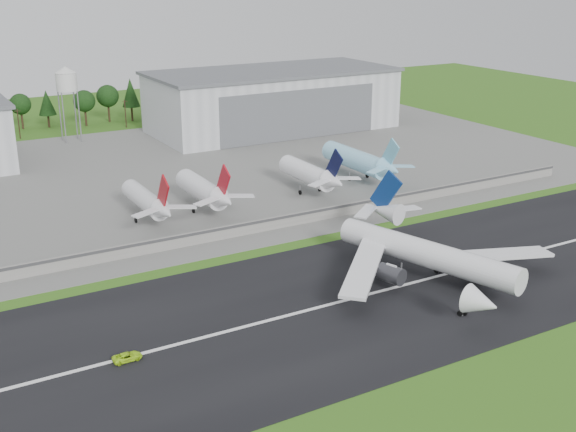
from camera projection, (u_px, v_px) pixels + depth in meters
ground at (344, 329)px, 137.29m from camera, size 600.00×600.00×0.00m
runway at (316, 308)px, 145.48m from camera, size 320.00×60.00×0.10m
runway_centerline at (316, 308)px, 145.46m from camera, size 220.00×1.00×0.02m
apron at (138, 178)px, 235.69m from camera, size 320.00×150.00×0.10m
blast_fence at (221, 233)px, 181.80m from camera, size 240.00×0.61×3.50m
hangar_east at (273, 100)px, 303.77m from camera, size 102.00×47.00×25.20m
water_tower at (66, 79)px, 278.69m from camera, size 8.40×8.40×29.40m
utility_poles at (75, 133)px, 301.32m from camera, size 230.00×3.00×12.00m
treeline at (66, 126)px, 313.62m from camera, size 320.00×16.00×22.00m
main_airliner at (427, 260)px, 156.89m from camera, size 54.89×58.15×18.17m
ground_vehicle at (127, 357)px, 125.81m from camera, size 5.26×2.50×1.45m
parked_jet_red_a at (149, 202)px, 192.83m from camera, size 7.36×31.29×16.45m
parked_jet_red_b at (206, 191)px, 200.63m from camera, size 7.36×31.29×16.84m
parked_jet_navy at (313, 174)px, 217.03m from camera, size 7.36×31.29×16.80m
parked_jet_skyblue at (361, 161)px, 231.24m from camera, size 7.36×37.29×17.09m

